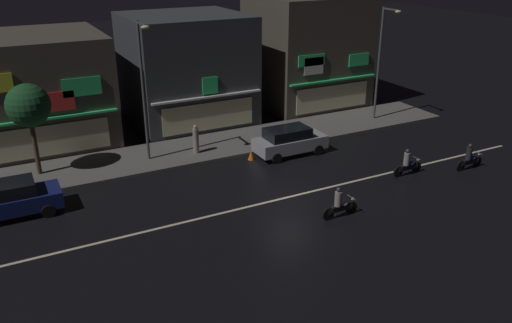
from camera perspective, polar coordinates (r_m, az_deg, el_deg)
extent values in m
plane|color=black|center=(25.75, 3.69, -3.93)|extent=(140.00, 140.00, 0.00)
cube|color=beige|center=(25.75, 3.69, -3.92)|extent=(30.86, 0.16, 0.01)
cube|color=#5B5954|center=(32.32, -3.70, 1.90)|extent=(32.48, 4.29, 0.14)
cube|color=#4C443A|center=(34.91, -23.07, 7.34)|extent=(8.29, 7.92, 6.69)
cube|color=#33E572|center=(31.18, -22.08, 4.38)|extent=(7.88, 0.24, 0.12)
cube|color=#33E572|center=(31.06, -18.64, 7.81)|extent=(2.15, 0.08, 1.04)
cube|color=red|center=(31.06, -21.00, 6.19)|extent=(1.81, 0.08, 1.09)
cube|color=beige|center=(31.63, -21.75, 2.17)|extent=(6.63, 0.06, 1.80)
cube|color=#383A3F|center=(36.60, -7.70, 10.10)|extent=(7.84, 7.49, 7.33)
cube|color=white|center=(33.35, -5.27, 7.08)|extent=(7.45, 0.24, 0.12)
cube|color=#33E572|center=(33.28, -5.08, 8.35)|extent=(1.03, 0.08, 1.08)
cube|color=beige|center=(33.78, -5.23, 4.98)|extent=(6.27, 0.06, 1.80)
cube|color=#4C443A|center=(40.71, 5.57, 12.05)|extent=(7.66, 7.30, 8.16)
cube|color=#33E572|center=(37.98, 8.58, 8.85)|extent=(7.27, 0.24, 0.12)
cube|color=#33E572|center=(36.59, 6.14, 11.03)|extent=(2.13, 0.08, 0.78)
cube|color=white|center=(36.79, 6.39, 10.42)|extent=(1.57, 0.08, 1.19)
cube|color=#33E572|center=(39.04, 11.27, 10.94)|extent=(1.74, 0.08, 0.88)
cube|color=beige|center=(38.35, 8.42, 6.99)|extent=(6.13, 0.06, 1.80)
cylinder|color=#47494C|center=(29.30, -12.30, 7.38)|extent=(0.16, 0.16, 7.79)
cube|color=#47494C|center=(27.90, -12.55, 14.59)|extent=(0.10, 1.40, 0.10)
ellipsoid|color=#F9E099|center=(27.24, -12.12, 14.27)|extent=(0.44, 0.32, 0.20)
cylinder|color=#47494C|center=(37.05, 13.36, 10.34)|extent=(0.16, 0.16, 7.67)
cube|color=#47494C|center=(35.95, 14.65, 15.92)|extent=(0.10, 1.40, 0.10)
ellipsoid|color=#F9E099|center=(35.45, 15.41, 15.63)|extent=(0.44, 0.32, 0.20)
cylinder|color=gray|center=(30.70, -6.64, 2.29)|extent=(0.35, 0.35, 1.51)
sphere|color=tan|center=(30.41, -6.71, 3.82)|extent=(0.22, 0.22, 0.22)
cylinder|color=#473323|center=(29.79, -23.11, 1.35)|extent=(0.24, 0.24, 2.92)
sphere|color=#194723|center=(29.09, -23.82, 5.68)|extent=(2.25, 2.25, 2.25)
cube|color=navy|center=(26.18, -25.31, -4.09)|extent=(4.30, 1.78, 0.76)
cube|color=black|center=(25.91, -26.03, -2.82)|extent=(2.58, 1.57, 0.60)
cube|color=#F9F2CC|center=(26.76, -20.98, -2.55)|extent=(0.08, 0.20, 0.12)
cube|color=#F9F2CC|center=(25.66, -20.61, -3.59)|extent=(0.08, 0.20, 0.12)
cylinder|color=black|center=(27.17, -22.36, -3.50)|extent=(0.62, 0.20, 0.62)
cylinder|color=black|center=(25.56, -21.90, -5.09)|extent=(0.62, 0.20, 0.62)
cube|color=#9EA0A5|center=(30.76, 3.78, 2.02)|extent=(4.30, 1.78, 0.76)
cube|color=black|center=(30.42, 3.47, 3.16)|extent=(2.58, 1.57, 0.60)
cube|color=#F9F2CC|center=(32.28, 6.45, 3.13)|extent=(0.08, 0.20, 0.12)
cube|color=#F9F2CC|center=(31.34, 7.67, 2.46)|extent=(0.08, 0.20, 0.12)
cylinder|color=black|center=(32.30, 5.11, 2.29)|extent=(0.62, 0.20, 0.62)
cylinder|color=black|center=(30.92, 6.87, 1.27)|extent=(0.62, 0.20, 0.62)
cylinder|color=black|center=(30.95, 0.66, 1.46)|extent=(0.62, 0.20, 0.62)
cylinder|color=black|center=(29.51, 2.29, 0.35)|extent=(0.62, 0.20, 0.62)
cylinder|color=black|center=(29.65, 17.27, -0.62)|extent=(0.60, 0.08, 0.60)
cylinder|color=black|center=(28.79, 15.41, -1.10)|extent=(0.60, 0.10, 0.60)
cube|color=black|center=(29.18, 16.37, -0.68)|extent=(1.30, 0.14, 0.20)
ellipsoid|color=#1E4CB2|center=(29.23, 16.71, -0.21)|extent=(0.44, 0.26, 0.24)
cube|color=black|center=(28.99, 16.12, -0.48)|extent=(0.56, 0.22, 0.10)
cylinder|color=slate|center=(29.41, 17.32, 0.34)|extent=(0.03, 0.60, 0.03)
sphere|color=white|center=(29.51, 17.43, 0.19)|extent=(0.14, 0.14, 0.14)
cylinder|color=gray|center=(28.87, 16.27, 0.27)|extent=(0.32, 0.32, 0.70)
sphere|color=#333338|center=(28.71, 16.37, 1.12)|extent=(0.22, 0.22, 0.22)
cylinder|color=black|center=(31.60, 23.21, -0.03)|extent=(0.60, 0.08, 0.60)
cylinder|color=black|center=(30.65, 21.63, -0.46)|extent=(0.60, 0.10, 0.60)
cube|color=black|center=(31.09, 22.46, -0.07)|extent=(1.30, 0.14, 0.20)
ellipsoid|color=#1E4CB2|center=(31.15, 22.76, 0.37)|extent=(0.44, 0.26, 0.24)
cube|color=black|center=(30.89, 22.25, 0.12)|extent=(0.56, 0.22, 0.10)
cylinder|color=slate|center=(31.37, 23.30, 0.88)|extent=(0.03, 0.60, 0.03)
sphere|color=white|center=(31.47, 23.38, 0.74)|extent=(0.14, 0.14, 0.14)
cylinder|color=#232328|center=(30.78, 22.42, 0.82)|extent=(0.32, 0.32, 0.70)
sphere|color=#333338|center=(30.63, 22.55, 1.62)|extent=(0.22, 0.22, 0.22)
cylinder|color=black|center=(24.44, 10.47, -5.04)|extent=(0.60, 0.08, 0.60)
cylinder|color=black|center=(23.73, 7.96, -5.75)|extent=(0.60, 0.10, 0.60)
cube|color=black|center=(24.03, 9.25, -5.18)|extent=(1.30, 0.14, 0.20)
ellipsoid|color=#B2B7BC|center=(24.04, 9.67, -4.61)|extent=(0.44, 0.26, 0.24)
cube|color=black|center=(23.86, 8.88, -4.97)|extent=(0.56, 0.22, 0.10)
cylinder|color=slate|center=(24.16, 10.47, -3.91)|extent=(0.03, 0.60, 0.03)
sphere|color=white|center=(24.26, 10.62, -4.08)|extent=(0.14, 0.14, 0.14)
cylinder|color=gray|center=(23.70, 9.04, -4.09)|extent=(0.32, 0.32, 0.70)
sphere|color=#333338|center=(23.50, 9.11, -3.09)|extent=(0.22, 0.22, 0.22)
cone|color=orange|center=(30.03, -0.56, 0.70)|extent=(0.36, 0.36, 0.55)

